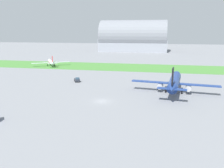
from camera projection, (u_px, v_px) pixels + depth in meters
ground_plane at (102, 101)px, 68.98m from camera, size 600.00×600.00×0.00m
grass_taxiway_strip at (129, 67)px, 131.93m from camera, size 360.00×28.00×0.08m
airplane_midfield_jet at (174, 82)px, 77.85m from camera, size 29.18×28.71×10.32m
airplane_taxiing_turboprop at (51, 62)px, 136.12m from camera, size 19.24×16.83×6.59m
pushback_tug_near_gate at (77, 80)px, 94.83m from camera, size 3.38×4.02×1.95m
hangar_distant at (133, 38)px, 229.19m from camera, size 65.79×30.67×30.67m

